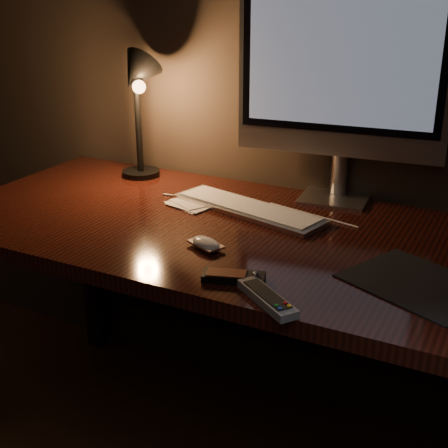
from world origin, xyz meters
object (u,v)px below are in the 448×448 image
at_px(monitor, 342,73).
at_px(media_remote, 234,277).
at_px(desk, 242,261).
at_px(desk_lamp, 137,92).
at_px(mouse, 206,245).
at_px(tv_remote, 267,298).
at_px(keyboard, 248,208).

distance_m(monitor, media_remote, 0.70).
distance_m(desk, desk_lamp, 0.63).
bearing_deg(monitor, desk_lamp, -176.97).
bearing_deg(mouse, desk, 115.86).
distance_m(monitor, mouse, 0.62).
relative_size(mouse, media_remote, 0.64).
xyz_separation_m(mouse, desk_lamp, (-0.45, 0.39, 0.27)).
height_order(mouse, tv_remote, tv_remote).
relative_size(keyboard, mouse, 5.09).
bearing_deg(desk_lamp, monitor, -7.24).
relative_size(keyboard, desk_lamp, 1.12).
relative_size(desk, media_remote, 11.19).
distance_m(keyboard, desk_lamp, 0.52).
distance_m(media_remote, desk_lamp, 0.83).
bearing_deg(keyboard, desk, -64.36).
bearing_deg(keyboard, mouse, -71.97).
distance_m(keyboard, media_remote, 0.43).
relative_size(media_remote, tv_remote, 0.87).
relative_size(desk, keyboard, 3.44).
bearing_deg(desk_lamp, tv_remote, -55.42).
bearing_deg(mouse, media_remote, -18.73).
xyz_separation_m(desk, keyboard, (-0.01, 0.06, 0.14)).
bearing_deg(monitor, desk, -129.42).
relative_size(desk, monitor, 2.59).
relative_size(keyboard, tv_remote, 2.83).
distance_m(mouse, desk_lamp, 0.65).
relative_size(mouse, tv_remote, 0.56).
bearing_deg(mouse, monitor, 94.89).
bearing_deg(desk_lamp, keyboard, -29.98).
xyz_separation_m(tv_remote, desk_lamp, (-0.69, 0.57, 0.27)).
distance_m(desk, keyboard, 0.15).
xyz_separation_m(monitor, media_remote, (-0.03, -0.61, -0.36)).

